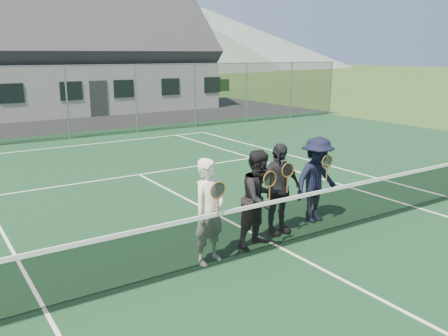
# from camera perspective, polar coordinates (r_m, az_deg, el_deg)

# --- Properties ---
(ground) EXTENTS (220.00, 220.00, 0.00)m
(ground) POSITION_cam_1_polar(r_m,az_deg,el_deg) (26.91, -21.80, 5.25)
(ground) COLOR #2C4D1B
(ground) RESTS_ON ground
(court_surface) EXTENTS (30.00, 30.00, 0.02)m
(court_surface) POSITION_cam_1_polar(r_m,az_deg,el_deg) (8.82, 6.80, -9.58)
(court_surface) COLOR #14381E
(court_surface) RESTS_ON ground
(hill_centre) EXTENTS (120.00, 120.00, 22.00)m
(hill_centre) POSITION_cam_1_polar(r_m,az_deg,el_deg) (104.54, -20.14, 16.98)
(hill_centre) COLOR #536459
(hill_centre) RESTS_ON ground
(hill_east) EXTENTS (90.00, 90.00, 14.00)m
(hill_east) POSITION_cam_1_polar(r_m,az_deg,el_deg) (117.81, -2.61, 15.34)
(hill_east) COLOR slate
(hill_east) RESTS_ON ground
(court_markings) EXTENTS (11.03, 23.83, 0.01)m
(court_markings) POSITION_cam_1_polar(r_m,az_deg,el_deg) (8.82, 6.80, -9.49)
(court_markings) COLOR white
(court_markings) RESTS_ON court_surface
(tennis_net) EXTENTS (11.68, 0.08, 1.10)m
(tennis_net) POSITION_cam_1_polar(r_m,az_deg,el_deg) (8.63, 6.90, -6.35)
(tennis_net) COLOR slate
(tennis_net) RESTS_ON ground
(perimeter_fence) EXTENTS (30.07, 0.07, 3.02)m
(perimeter_fence) POSITION_cam_1_polar(r_m,az_deg,el_deg) (20.45, -18.35, 7.49)
(perimeter_fence) COLOR slate
(perimeter_fence) RESTS_ON ground
(clubhouse) EXTENTS (15.60, 8.20, 7.70)m
(clubhouse) POSITION_cam_1_polar(r_m,az_deg,el_deg) (31.56, -16.71, 14.02)
(clubhouse) COLOR silver
(clubhouse) RESTS_ON ground
(tree_c) EXTENTS (3.20, 3.20, 7.77)m
(tree_c) POSITION_cam_1_polar(r_m,az_deg,el_deg) (39.90, -23.69, 15.88)
(tree_c) COLOR #3A2815
(tree_c) RESTS_ON ground
(tree_d) EXTENTS (3.20, 3.20, 7.77)m
(tree_d) POSITION_cam_1_polar(r_m,az_deg,el_deg) (42.87, -9.90, 16.55)
(tree_d) COLOR #342113
(tree_d) RESTS_ON ground
(tree_e) EXTENTS (3.20, 3.20, 7.77)m
(tree_e) POSITION_cam_1_polar(r_m,az_deg,el_deg) (45.62, -2.69, 16.54)
(tree_e) COLOR #392414
(tree_e) RESTS_ON ground
(player_a) EXTENTS (0.75, 0.59, 1.80)m
(player_a) POSITION_cam_1_polar(r_m,az_deg,el_deg) (7.89, -1.77, -5.24)
(player_a) COLOR white
(player_a) RESTS_ON court_surface
(player_b) EXTENTS (1.00, 0.85, 1.80)m
(player_b) POSITION_cam_1_polar(r_m,az_deg,el_deg) (8.58, 4.34, -3.71)
(player_b) COLOR black
(player_b) RESTS_ON court_surface
(player_c) EXTENTS (1.08, 0.53, 1.80)m
(player_c) POSITION_cam_1_polar(r_m,az_deg,el_deg) (9.22, 6.50, -2.52)
(player_c) COLOR black
(player_c) RESTS_ON court_surface
(player_d) EXTENTS (1.22, 0.78, 1.80)m
(player_d) POSITION_cam_1_polar(r_m,az_deg,el_deg) (10.01, 11.09, -1.39)
(player_d) COLOR black
(player_d) RESTS_ON court_surface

